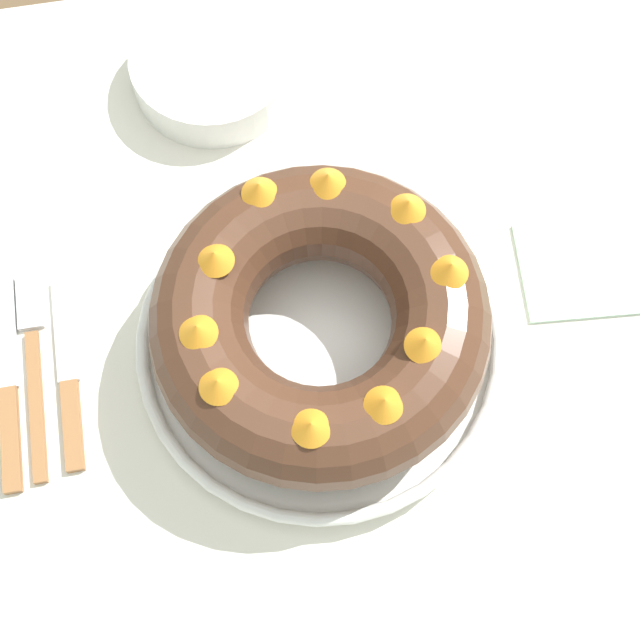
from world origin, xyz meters
name	(u,v)px	position (x,y,z in m)	size (l,w,h in m)	color
ground_plane	(336,502)	(0.00, 0.00, 0.00)	(8.00, 8.00, 0.00)	brown
dining_table	(346,386)	(0.00, 0.00, 0.68)	(1.44, 0.92, 0.77)	silver
serving_dish	(320,343)	(-0.03, 0.01, 0.79)	(0.33, 0.33, 0.03)	white
bundt_cake	(320,320)	(-0.03, 0.01, 0.85)	(0.29, 0.29, 0.10)	#4C2D1E
fork	(33,357)	(-0.29, 0.05, 0.78)	(0.02, 0.20, 0.01)	#936038
serving_knife	(9,392)	(-0.31, 0.02, 0.78)	(0.02, 0.22, 0.01)	#936038
cake_knife	(69,385)	(-0.26, 0.01, 0.78)	(0.02, 0.19, 0.01)	#936038
side_bowl	(213,69)	(-0.08, 0.32, 0.79)	(0.17, 0.17, 0.04)	white
napkin	(597,267)	(0.25, 0.05, 0.78)	(0.15, 0.10, 0.00)	#B2D1B7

